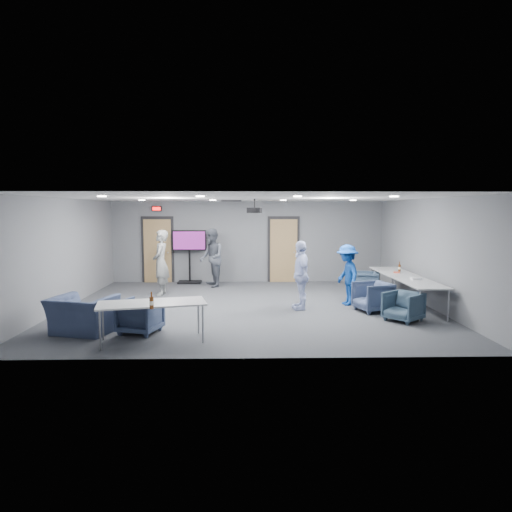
{
  "coord_description": "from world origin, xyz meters",
  "views": [
    {
      "loc": [
        -0.07,
        -11.23,
        2.41
      ],
      "look_at": [
        0.2,
        0.72,
        1.2
      ],
      "focal_mm": 32.0,
      "sensor_mm": 36.0,
      "label": 1
    }
  ],
  "objects_px": {
    "person_c": "(301,275)",
    "chair_front_b": "(83,315)",
    "person_d": "(347,275)",
    "table_right_a": "(393,273)",
    "table_front_left": "(152,305)",
    "person_b": "(211,258)",
    "tv_stand": "(189,253)",
    "bottle_front": "(152,303)",
    "projector": "(254,210)",
    "chair_right_c": "(403,306)",
    "table_right_b": "(420,284)",
    "person_a": "(161,263)",
    "chair_right_b": "(373,297)",
    "bottle_right": "(399,268)",
    "chair_front_a": "(140,316)",
    "chair_right_a": "(366,283)"
  },
  "relations": [
    {
      "from": "table_right_a",
      "to": "table_front_left",
      "type": "relative_size",
      "value": 0.95
    },
    {
      "from": "person_a",
      "to": "chair_right_b",
      "type": "height_order",
      "value": "person_a"
    },
    {
      "from": "person_c",
      "to": "chair_front_b",
      "type": "height_order",
      "value": "person_c"
    },
    {
      "from": "person_b",
      "to": "chair_front_b",
      "type": "bearing_deg",
      "value": -37.42
    },
    {
      "from": "person_a",
      "to": "chair_right_c",
      "type": "bearing_deg",
      "value": 61.53
    },
    {
      "from": "person_a",
      "to": "tv_stand",
      "type": "relative_size",
      "value": 1.05
    },
    {
      "from": "person_a",
      "to": "projector",
      "type": "xyz_separation_m",
      "value": [
        2.63,
        -1.25,
        1.48
      ]
    },
    {
      "from": "chair_right_a",
      "to": "bottle_right",
      "type": "relative_size",
      "value": 2.67
    },
    {
      "from": "table_front_left",
      "to": "projector",
      "type": "bearing_deg",
      "value": 47.29
    },
    {
      "from": "chair_front_b",
      "to": "projector",
      "type": "relative_size",
      "value": 2.8
    },
    {
      "from": "chair_front_b",
      "to": "bottle_front",
      "type": "relative_size",
      "value": 3.83
    },
    {
      "from": "person_c",
      "to": "tv_stand",
      "type": "xyz_separation_m",
      "value": [
        -3.19,
        4.05,
        0.16
      ]
    },
    {
      "from": "bottle_right",
      "to": "chair_front_b",
      "type": "bearing_deg",
      "value": -155.01
    },
    {
      "from": "chair_right_c",
      "to": "tv_stand",
      "type": "bearing_deg",
      "value": -174.75
    },
    {
      "from": "chair_right_a",
      "to": "chair_right_c",
      "type": "relative_size",
      "value": 1.04
    },
    {
      "from": "chair_front_b",
      "to": "table_right_a",
      "type": "xyz_separation_m",
      "value": [
        7.27,
        3.52,
        0.32
      ]
    },
    {
      "from": "person_c",
      "to": "projector",
      "type": "relative_size",
      "value": 4.17
    },
    {
      "from": "person_d",
      "to": "bottle_right",
      "type": "relative_size",
      "value": 5.59
    },
    {
      "from": "chair_right_b",
      "to": "table_right_b",
      "type": "distance_m",
      "value": 1.11
    },
    {
      "from": "person_a",
      "to": "person_c",
      "type": "bearing_deg",
      "value": 62.84
    },
    {
      "from": "chair_right_a",
      "to": "chair_front_b",
      "type": "relative_size",
      "value": 0.65
    },
    {
      "from": "chair_right_b",
      "to": "projector",
      "type": "height_order",
      "value": "projector"
    },
    {
      "from": "person_c",
      "to": "chair_front_b",
      "type": "relative_size",
      "value": 1.49
    },
    {
      "from": "bottle_front",
      "to": "person_c",
      "type": "bearing_deg",
      "value": 47.77
    },
    {
      "from": "person_b",
      "to": "tv_stand",
      "type": "relative_size",
      "value": 1.05
    },
    {
      "from": "person_c",
      "to": "table_right_b",
      "type": "xyz_separation_m",
      "value": [
        2.74,
        -0.48,
        -0.15
      ]
    },
    {
      "from": "chair_right_c",
      "to": "person_a",
      "type": "bearing_deg",
      "value": -158.51
    },
    {
      "from": "table_front_left",
      "to": "bottle_front",
      "type": "distance_m",
      "value": 0.57
    },
    {
      "from": "bottle_front",
      "to": "projector",
      "type": "xyz_separation_m",
      "value": [
        1.83,
        3.95,
        1.57
      ]
    },
    {
      "from": "person_d",
      "to": "table_right_a",
      "type": "distance_m",
      "value": 1.77
    },
    {
      "from": "bottle_right",
      "to": "projector",
      "type": "distance_m",
      "value": 4.33
    },
    {
      "from": "person_c",
      "to": "bottle_front",
      "type": "distance_m",
      "value": 4.38
    },
    {
      "from": "person_d",
      "to": "chair_right_c",
      "type": "xyz_separation_m",
      "value": [
        0.85,
        -1.74,
        -0.45
      ]
    },
    {
      "from": "chair_right_c",
      "to": "bottle_right",
      "type": "xyz_separation_m",
      "value": [
        0.79,
        2.62,
        0.51
      ]
    },
    {
      "from": "person_a",
      "to": "chair_right_b",
      "type": "bearing_deg",
      "value": 67.91
    },
    {
      "from": "person_a",
      "to": "bottle_right",
      "type": "relative_size",
      "value": 6.7
    },
    {
      "from": "chair_right_b",
      "to": "person_d",
      "type": "bearing_deg",
      "value": -165.99
    },
    {
      "from": "person_b",
      "to": "chair_right_b",
      "type": "distance_m",
      "value": 5.49
    },
    {
      "from": "chair_front_a",
      "to": "table_right_b",
      "type": "xyz_separation_m",
      "value": [
        6.14,
        1.62,
        0.35
      ]
    },
    {
      "from": "person_b",
      "to": "chair_front_a",
      "type": "distance_m",
      "value": 5.52
    },
    {
      "from": "table_right_a",
      "to": "bottle_front",
      "type": "relative_size",
      "value": 6.67
    },
    {
      "from": "chair_right_c",
      "to": "projector",
      "type": "relative_size",
      "value": 1.76
    },
    {
      "from": "table_right_b",
      "to": "bottle_front",
      "type": "bearing_deg",
      "value": 115.91
    },
    {
      "from": "bottle_front",
      "to": "chair_right_a",
      "type": "bearing_deg",
      "value": 45.18
    },
    {
      "from": "person_b",
      "to": "chair_front_b",
      "type": "relative_size",
      "value": 1.64
    },
    {
      "from": "table_right_b",
      "to": "chair_front_a",
      "type": "bearing_deg",
      "value": 104.75
    },
    {
      "from": "bottle_right",
      "to": "person_a",
      "type": "bearing_deg",
      "value": 174.73
    },
    {
      "from": "chair_right_c",
      "to": "table_front_left",
      "type": "relative_size",
      "value": 0.34
    },
    {
      "from": "table_right_a",
      "to": "person_b",
      "type": "bearing_deg",
      "value": 69.9
    },
    {
      "from": "chair_front_a",
      "to": "bottle_front",
      "type": "relative_size",
      "value": 2.55
    }
  ]
}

